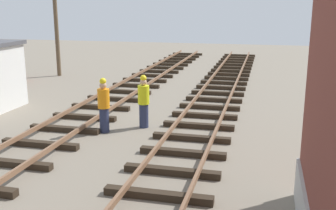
{
  "coord_description": "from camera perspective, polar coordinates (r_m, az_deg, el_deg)",
  "views": [
    {
      "loc": [
        3.07,
        -1.88,
        4.25
      ],
      "look_at": [
        0.23,
        9.83,
        1.25
      ],
      "focal_mm": 43.65,
      "sensor_mm": 36.0,
      "label": 1
    }
  ],
  "objects": [
    {
      "name": "track_worker_foreground",
      "position": [
        14.23,
        -3.42,
        0.47
      ],
      "size": [
        0.4,
        0.4,
        1.87
      ],
      "color": "#262D4C",
      "rests_on": "ground"
    },
    {
      "name": "track_worker_distant",
      "position": [
        13.81,
        -8.96,
        -0.09
      ],
      "size": [
        0.4,
        0.4,
        1.87
      ],
      "color": "#262D4C",
      "rests_on": "ground"
    }
  ]
}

